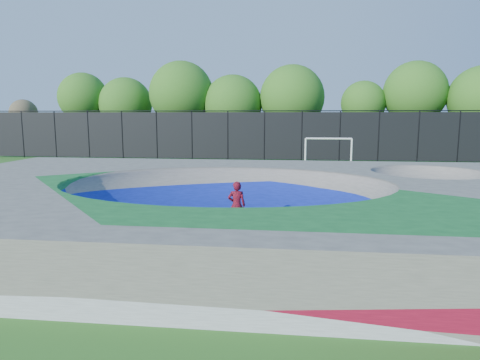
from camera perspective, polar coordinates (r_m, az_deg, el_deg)
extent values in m
plane|color=#265E1A|center=(14.44, -1.89, -6.10)|extent=(120.00, 120.00, 0.00)
cube|color=gray|center=(14.26, -1.91, -3.19)|extent=(22.00, 14.00, 1.50)
imported|color=#B30E26|center=(13.83, -0.45, -3.40)|extent=(0.61, 0.43, 1.58)
cube|color=black|center=(14.01, -0.45, -6.46)|extent=(0.79, 0.28, 0.05)
cylinder|color=white|center=(29.96, 8.71, 3.52)|extent=(0.12, 0.12, 2.08)
cylinder|color=white|center=(30.23, 14.63, 3.38)|extent=(0.12, 0.12, 2.08)
cylinder|color=white|center=(29.98, 11.74, 5.43)|extent=(3.11, 0.12, 0.12)
cylinder|color=black|center=(41.80, -26.97, 5.44)|extent=(0.09, 0.09, 4.00)
cylinder|color=black|center=(40.22, -23.39, 5.58)|extent=(0.09, 0.09, 4.00)
cylinder|color=black|center=(38.81, -19.54, 5.70)|extent=(0.09, 0.09, 4.00)
cylinder|color=black|center=(37.58, -15.41, 5.81)|extent=(0.09, 0.09, 4.00)
cylinder|color=black|center=(36.57, -11.03, 5.88)|extent=(0.09, 0.09, 4.00)
cylinder|color=black|center=(35.77, -6.42, 5.93)|extent=(0.09, 0.09, 4.00)
cylinder|color=black|center=(35.21, -1.63, 5.94)|extent=(0.09, 0.09, 4.00)
cylinder|color=black|center=(34.90, 3.27, 5.90)|extent=(0.09, 0.09, 4.00)
cylinder|color=black|center=(34.85, 8.23, 5.83)|extent=(0.09, 0.09, 4.00)
cylinder|color=black|center=(35.06, 13.16, 5.70)|extent=(0.09, 0.09, 4.00)
cylinder|color=black|center=(35.52, 17.99, 5.54)|extent=(0.09, 0.09, 4.00)
cylinder|color=black|center=(36.22, 22.67, 5.35)|extent=(0.09, 0.09, 4.00)
cylinder|color=black|center=(37.15, 27.14, 5.14)|extent=(0.09, 0.09, 4.00)
cube|color=black|center=(34.90, 3.27, 5.90)|extent=(48.00, 0.03, 3.80)
cylinder|color=black|center=(34.86, 3.30, 9.19)|extent=(48.00, 0.08, 0.08)
cylinder|color=#3F321F|center=(46.81, -26.69, 4.95)|extent=(0.44, 0.44, 2.77)
sphere|color=brown|center=(46.76, -26.90, 7.98)|extent=(2.60, 2.60, 2.60)
cylinder|color=#3F321F|center=(45.42, -19.95, 5.78)|extent=(0.44, 0.44, 3.59)
sphere|color=#2E681B|center=(45.41, -20.19, 10.30)|extent=(4.79, 4.79, 4.79)
cylinder|color=#3F321F|center=(43.91, -14.84, 5.43)|extent=(0.44, 0.44, 2.83)
sphere|color=#2E681B|center=(43.87, -15.01, 9.78)|extent=(5.11, 5.11, 5.11)
cylinder|color=#3F321F|center=(40.85, -7.70, 5.83)|extent=(0.44, 0.44, 3.41)
sphere|color=#2E681B|center=(40.85, -7.82, 11.35)|extent=(5.96, 5.96, 5.96)
cylinder|color=#3F321F|center=(39.90, -0.95, 5.28)|extent=(0.44, 0.44, 2.64)
sphere|color=#2E681B|center=(39.84, -0.96, 10.07)|extent=(5.36, 5.36, 5.36)
cylinder|color=#3F321F|center=(39.52, 6.85, 5.50)|extent=(0.44, 0.44, 3.07)
sphere|color=#2E681B|center=(39.49, 6.95, 10.89)|extent=(5.81, 5.81, 5.81)
cylinder|color=#3F321F|center=(41.29, 15.92, 5.49)|extent=(0.44, 0.44, 3.24)
sphere|color=#2E681B|center=(41.25, 16.11, 9.83)|extent=(4.04, 4.04, 4.04)
cylinder|color=#3F321F|center=(41.79, 22.01, 5.45)|extent=(0.44, 0.44, 3.57)
sphere|color=#2E681B|center=(41.80, 22.32, 10.74)|extent=(5.54, 5.54, 5.54)
cylinder|color=#3F321F|center=(41.95, 29.20, 4.58)|extent=(0.44, 0.44, 2.97)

